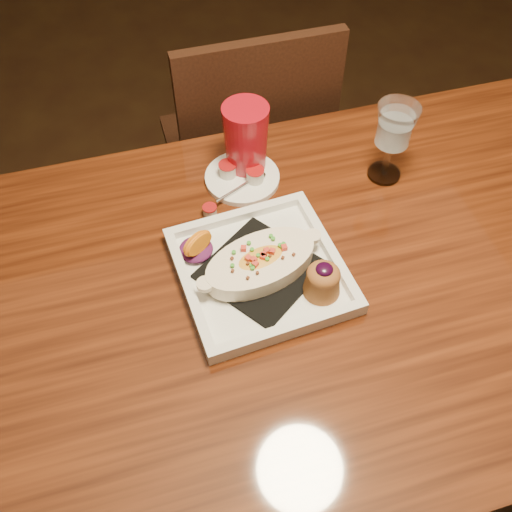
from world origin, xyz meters
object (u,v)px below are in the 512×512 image
object	(u,v)px
plate	(265,268)
goblet	(394,130)
table	(331,303)
saucer	(242,176)
chair_far	(248,153)
red_tumbler	(246,140)

from	to	relation	value
plate	goblet	size ratio (longest dim) A/B	1.77
table	goblet	xyz separation A→B (m)	(0.19, 0.22, 0.22)
goblet	saucer	size ratio (longest dim) A/B	1.12
chair_far	red_tumbler	size ratio (longest dim) A/B	5.80
plate	goblet	bearing A→B (deg)	25.84
red_tumbler	plate	bearing A→B (deg)	-98.73
saucer	red_tumbler	world-z (taller)	red_tumbler
table	goblet	size ratio (longest dim) A/B	8.45
chair_far	saucer	bearing A→B (deg)	72.94
goblet	red_tumbler	bearing A→B (deg)	159.97
chair_far	goblet	distance (m)	0.58
chair_far	red_tumbler	world-z (taller)	chair_far
plate	red_tumbler	xyz separation A→B (m)	(0.04, 0.29, 0.05)
goblet	saucer	bearing A→B (deg)	166.74
chair_far	saucer	world-z (taller)	chair_far
plate	saucer	size ratio (longest dim) A/B	1.97
table	chair_far	bearing A→B (deg)	90.00
table	saucer	distance (m)	0.33
table	chair_far	world-z (taller)	chair_far
plate	red_tumbler	world-z (taller)	red_tumbler
red_tumbler	goblet	bearing A→B (deg)	-20.03
table	plate	xyz separation A→B (m)	(-0.13, 0.03, 0.12)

